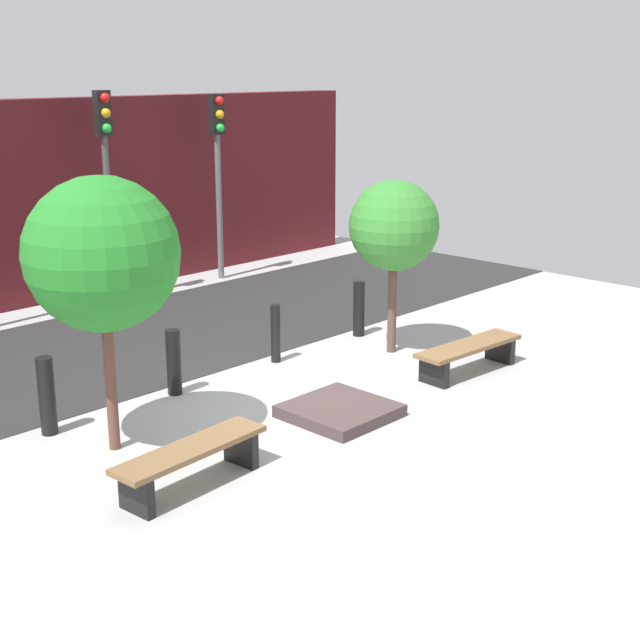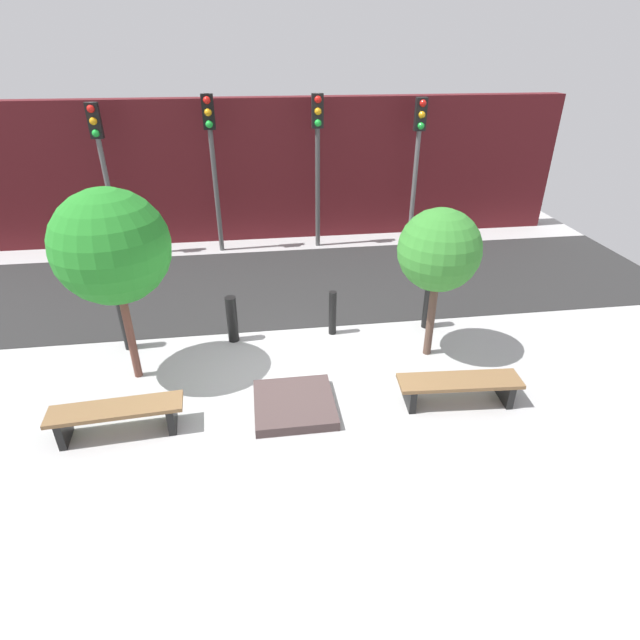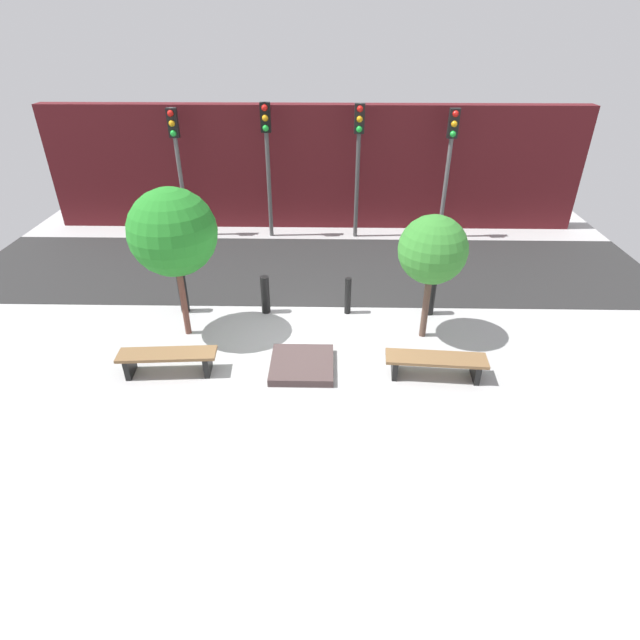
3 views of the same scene
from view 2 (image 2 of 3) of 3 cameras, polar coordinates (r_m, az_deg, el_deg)
name	(u,v)px [view 2 (image 2 of 3)]	position (r m, az deg, el deg)	size (l,w,h in m)	color
ground_plane	(291,387)	(8.10, -3.31, -7.61)	(18.00, 18.00, 0.00)	#A7A7A7
road_strip	(276,284)	(11.48, -5.05, 4.09)	(18.00, 4.18, 0.01)	#272727
building_facade	(265,171)	(14.10, -6.26, 16.59)	(16.20, 0.50, 3.66)	#511419
bench_left	(117,414)	(7.57, -22.20, -9.96)	(1.83, 0.57, 0.46)	black
bench_right	(459,386)	(7.86, 15.60, -7.25)	(1.87, 0.59, 0.43)	black
planter_bed	(294,404)	(7.62, -2.96, -9.59)	(1.19, 1.20, 0.15)	#453635
tree_behind_left_bench	(111,247)	(7.87, -22.73, 7.66)	(1.69, 1.69, 3.11)	brown
tree_behind_right_bench	(439,251)	(8.25, 13.46, 7.69)	(1.34, 1.34, 2.62)	brown
bollard_far_left	(126,325)	(9.46, -21.27, -0.51)	(0.20, 0.20, 0.95)	black
bollard_left	(232,319)	(9.19, -10.01, 0.08)	(0.20, 0.20, 0.89)	black
bollard_center	(333,313)	(9.29, 1.44, 0.80)	(0.14, 0.14, 0.87)	black
bollard_right	(428,306)	(9.72, 12.27, 1.60)	(0.19, 0.19, 0.91)	black
traffic_light_west	(101,154)	(13.44, -23.73, 16.94)	(0.28, 0.27, 3.67)	#5C5C5C
traffic_light_mid_west	(212,147)	(13.00, -12.26, 18.71)	(0.28, 0.27, 3.82)	#4F4F4F
traffic_light_mid_east	(318,145)	(13.09, -0.27, 19.33)	(0.28, 0.27, 3.80)	#494949
traffic_light_east	(418,146)	(13.69, 11.13, 18.94)	(0.28, 0.27, 3.69)	#606060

